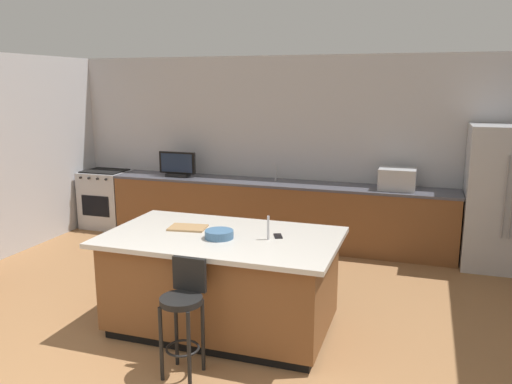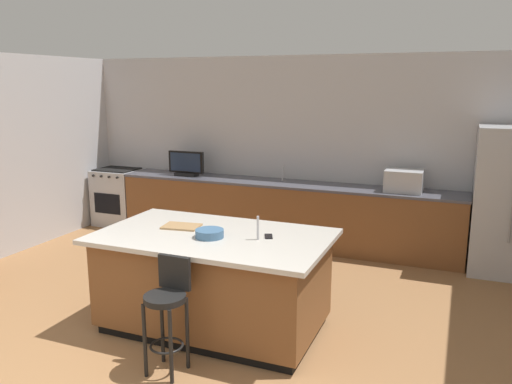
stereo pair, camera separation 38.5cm
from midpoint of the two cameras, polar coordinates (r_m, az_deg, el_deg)
wall_back at (r=7.66m, az=6.11°, el=4.72°), size 7.31×0.12×2.71m
counter_back at (r=7.49m, az=4.40°, el=-2.39°), size 5.05×0.62×0.92m
kitchen_island at (r=4.95m, az=-2.47°, el=-9.83°), size 2.17×1.29×0.94m
range_oven at (r=8.78m, az=-13.85°, el=-0.52°), size 0.71×0.63×0.94m
microwave at (r=7.05m, az=17.65°, el=1.18°), size 0.48×0.36×0.29m
tv_monitor at (r=7.92m, az=-6.40°, el=3.05°), size 0.59×0.16×0.38m
sink_faucet_back at (r=7.48m, az=4.47°, el=2.12°), size 0.02×0.02×0.24m
sink_faucet_island at (r=4.61m, az=2.61°, el=-4.04°), size 0.02×0.02×0.22m
bar_stool_center at (r=4.24m, az=-7.21°, el=-12.48°), size 0.34×0.34×0.95m
fruit_bowl at (r=4.69m, az=-2.85°, el=-4.66°), size 0.26×0.26×0.07m
cell_phone at (r=4.73m, az=3.76°, el=-4.97°), size 0.12×0.17×0.01m
cutting_board at (r=5.05m, az=-6.14°, el=-3.84°), size 0.38×0.29×0.02m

